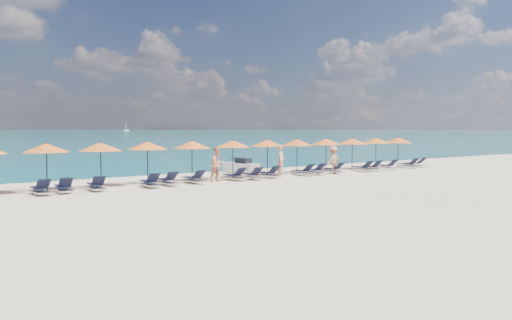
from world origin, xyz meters
TOP-DOWN VIEW (x-y plane):
  - ground at (0.00, 0.00)m, footprint 1400.00×1400.00m
  - sailboat_near at (204.91, 539.17)m, footprint 5.25×1.75m
  - sailboat_far at (221.96, 579.13)m, footprint 5.32×1.77m
  - jetski at (2.61, 8.20)m, footprint 1.30×2.77m
  - beachgoer_a at (2.78, 4.29)m, footprint 0.85×0.81m
  - beachgoer_b at (-1.60, 4.36)m, footprint 1.00×0.66m
  - beachgoer_c at (6.92, 4.08)m, footprint 1.23×0.74m
  - umbrella_2 at (-10.20, 5.41)m, footprint 2.10×2.10m
  - umbrella_3 at (-7.70, 5.35)m, footprint 2.10×2.10m
  - umbrella_4 at (-5.15, 5.58)m, footprint 2.10×2.10m
  - umbrella_5 at (-2.61, 5.40)m, footprint 2.10×2.10m
  - umbrella_6 at (0.11, 5.44)m, footprint 2.10×2.10m
  - umbrella_7 at (2.65, 5.43)m, footprint 2.10×2.10m
  - umbrella_8 at (5.02, 5.41)m, footprint 2.10×2.10m
  - umbrella_9 at (7.73, 5.55)m, footprint 2.10×2.10m
  - umbrella_10 at (10.25, 5.51)m, footprint 2.10×2.10m
  - umbrella_11 at (12.70, 5.46)m, footprint 2.10×2.10m
  - umbrella_12 at (15.30, 5.51)m, footprint 2.10×2.10m
  - lounger_3 at (-10.74, 4.37)m, footprint 0.65×1.71m
  - lounger_4 at (-9.73, 4.43)m, footprint 0.78×1.75m
  - lounger_5 at (-8.29, 4.33)m, footprint 0.79×1.75m
  - lounger_6 at (-5.69, 4.11)m, footprint 0.79×1.75m
  - lounger_7 at (-4.65, 4.35)m, footprint 0.65×1.71m
  - lounger_8 at (-3.07, 4.39)m, footprint 0.70×1.73m
  - lounger_9 at (-0.49, 4.40)m, footprint 0.77×1.75m
  - lounger_10 at (0.59, 4.20)m, footprint 0.71×1.73m
  - lounger_11 at (1.96, 4.42)m, footprint 0.71×1.73m
  - lounger_12 at (4.57, 4.30)m, footprint 0.66×1.71m
  - lounger_13 at (5.60, 4.34)m, footprint 0.70×1.73m
  - lounger_14 at (7.06, 4.20)m, footprint 0.74×1.74m
  - lounger_15 at (9.74, 4.11)m, footprint 0.73×1.74m
  - lounger_16 at (10.74, 4.15)m, footprint 0.66×1.71m
  - lounger_17 at (12.33, 4.09)m, footprint 0.74×1.74m
  - lounger_18 at (14.75, 4.12)m, footprint 0.78×1.75m
  - lounger_19 at (15.95, 4.35)m, footprint 0.70×1.73m

SIDE VIEW (x-z plane):
  - ground at x=0.00m, z-range 0.00..0.00m
  - lounger_3 at x=-10.74m, z-range -0.09..0.56m
  - lounger_4 at x=-9.73m, z-range -0.09..0.56m
  - lounger_5 at x=-8.29m, z-range -0.09..0.56m
  - lounger_6 at x=-5.69m, z-range -0.09..0.56m
  - lounger_7 at x=-4.65m, z-range -0.09..0.56m
  - lounger_8 at x=-3.07m, z-range -0.09..0.56m
  - lounger_9 at x=-0.49m, z-range -0.09..0.56m
  - lounger_10 at x=0.59m, z-range -0.09..0.56m
  - lounger_11 at x=1.96m, z-range -0.09..0.56m
  - lounger_12 at x=4.57m, z-range -0.09..0.56m
  - lounger_13 at x=5.60m, z-range -0.09..0.56m
  - lounger_14 at x=7.06m, z-range -0.09..0.56m
  - lounger_15 at x=9.74m, z-range -0.09..0.56m
  - lounger_16 at x=10.74m, z-range -0.09..0.56m
  - lounger_17 at x=12.33m, z-range -0.09..0.56m
  - lounger_18 at x=14.75m, z-range -0.09..0.56m
  - lounger_19 at x=15.95m, z-range -0.09..0.56m
  - jetski at x=2.61m, z-range -0.08..0.87m
  - beachgoer_c at x=6.92m, z-range 0.00..1.78m
  - beachgoer_b at x=-1.60m, z-range 0.00..1.92m
  - beachgoer_a at x=2.78m, z-range 0.00..1.95m
  - sailboat_near at x=204.91m, z-range -3.83..5.81m
  - sailboat_far at x=221.96m, z-range -3.87..5.87m
  - umbrella_2 at x=-10.20m, z-range 0.88..3.16m
  - umbrella_3 at x=-7.70m, z-range 0.88..3.16m
  - umbrella_4 at x=-5.15m, z-range 0.88..3.16m
  - umbrella_5 at x=-2.61m, z-range 0.88..3.16m
  - umbrella_6 at x=0.11m, z-range 0.88..3.16m
  - umbrella_7 at x=2.65m, z-range 0.88..3.16m
  - umbrella_8 at x=5.02m, z-range 0.88..3.16m
  - umbrella_9 at x=7.73m, z-range 0.88..3.16m
  - umbrella_10 at x=10.25m, z-range 0.88..3.16m
  - umbrella_11 at x=12.70m, z-range 0.88..3.16m
  - umbrella_12 at x=15.30m, z-range 0.88..3.16m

